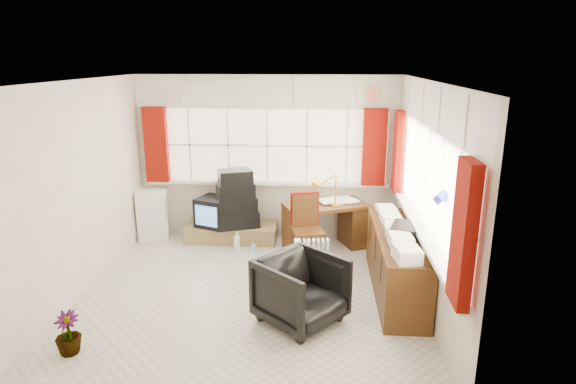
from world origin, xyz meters
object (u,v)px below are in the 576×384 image
office_chair (301,290)px  radiator (313,265)px  task_chair (306,226)px  mini_fridge (153,213)px  credenza (396,261)px  tv_bench (231,233)px  crt_tv (215,212)px  desk (325,224)px  desk_lamp (336,184)px

office_chair → radiator: 0.95m
task_chair → office_chair: bearing=-90.0°
mini_fridge → task_chair: bearing=-18.1°
credenza → radiator: bearing=171.3°
tv_bench → crt_tv: 0.42m
desk → task_chair: task_chair is taller
crt_tv → office_chair: bearing=-57.9°
desk → radiator: (-0.15, -1.17, -0.14)m
task_chair → mini_fridge: task_chair is taller
mini_fridge → tv_bench: bearing=-3.7°
crt_tv → task_chair: bearing=-25.2°
office_chair → desk: bearing=34.1°
desk_lamp → radiator: (-0.29, -1.09, -0.77)m
office_chair → desk_lamp: bearing=29.9°
task_chair → credenza: size_ratio=0.49×
office_chair → radiator: bearing=34.2°
task_chair → crt_tv: size_ratio=1.57×
desk → tv_bench: bearing=172.0°
desk_lamp → task_chair: (-0.40, -0.43, -0.49)m
radiator → office_chair: bearing=-97.1°
desk_lamp → task_chair: desk_lamp is taller
office_chair → radiator: office_chair is taller
task_chair → desk_lamp: bearing=47.1°
desk_lamp → office_chair: 2.16m
task_chair → credenza: (1.10, -0.81, -0.12)m
desk → office_chair: 2.12m
tv_bench → desk: bearing=-8.0°
credenza → mini_fridge: (-3.53, 1.60, -0.01)m
desk_lamp → office_chair: desk_lamp is taller
office_chair → tv_bench: office_chair is taller
office_chair → credenza: size_ratio=0.40×
task_chair → radiator: (0.12, -0.66, -0.28)m
office_chair → mini_fridge: bearing=86.8°
office_chair → task_chair: bearing=41.3°
desk → tv_bench: size_ratio=0.94×
office_chair → crt_tv: bearing=73.3°
desk_lamp → mini_fridge: desk_lamp is taller
desk → crt_tv: bearing=174.7°
office_chair → credenza: 1.35m
tv_bench → mini_fridge: 1.28m
desk → mini_fridge: bearing=174.0°
desk → desk_lamp: (0.14, -0.08, 0.63)m
desk → task_chair: bearing=-117.4°
desk_lamp → credenza: (0.70, -1.24, -0.61)m
tv_bench → office_chair: bearing=-62.9°
office_chair → mini_fridge: (-2.43, 2.38, 0.02)m
office_chair → crt_tv: office_chair is taller
desk → crt_tv: (-1.68, 0.15, 0.09)m
office_chair → mini_fridge: 3.40m
task_chair → office_chair: (0.00, -1.59, -0.15)m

